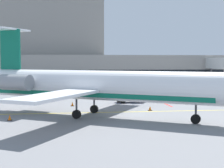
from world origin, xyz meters
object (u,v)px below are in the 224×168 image
(regional_jet, at_px, (92,85))
(baggage_tug, at_px, (134,95))
(fuel_tank, at_px, (181,83))
(belt_loader, at_px, (115,88))

(regional_jet, bearing_deg, baggage_tug, 59.66)
(regional_jet, bearing_deg, fuel_tank, 55.82)
(baggage_tug, relative_size, belt_loader, 1.18)
(baggage_tug, bearing_deg, regional_jet, -120.34)
(baggage_tug, xyz_separation_m, fuel_tank, (12.98, 17.56, 0.45))
(baggage_tug, xyz_separation_m, belt_loader, (-1.01, 12.39, -0.04))
(regional_jet, height_order, belt_loader, regional_jet)
(belt_loader, bearing_deg, fuel_tank, 20.31)
(regional_jet, relative_size, baggage_tug, 6.74)
(regional_jet, relative_size, fuel_tank, 3.88)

